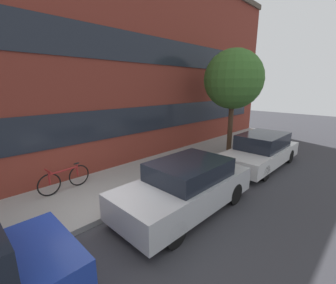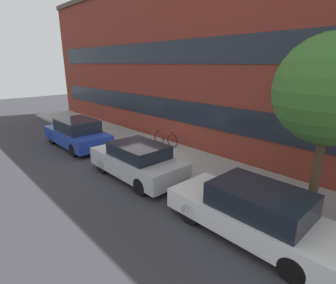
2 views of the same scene
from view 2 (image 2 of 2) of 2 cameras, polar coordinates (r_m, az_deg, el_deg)
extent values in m
plane|color=#333338|center=(12.15, -7.40, -3.75)|extent=(56.00, 56.00, 0.00)
cube|color=gray|center=(12.96, -2.21, -1.95)|extent=(28.00, 2.89, 0.15)
cube|color=maroon|center=(13.58, 3.94, 17.12)|extent=(28.00, 0.90, 8.64)
cube|color=#1E232D|center=(13.45, 2.35, 6.79)|extent=(25.76, 0.04, 1.10)
cube|color=#1E232D|center=(13.25, 2.50, 19.01)|extent=(25.76, 0.04, 1.10)
cube|color=#1E3899|center=(14.51, -19.23, 1.19)|extent=(4.40, 1.80, 0.65)
cube|color=black|center=(14.21, -19.18, 3.48)|extent=(2.29, 1.59, 0.60)
cylinder|color=black|center=(15.54, -23.93, 0.72)|extent=(0.64, 0.18, 0.64)
cylinder|color=black|center=(16.10, -18.53, 1.83)|extent=(0.64, 0.18, 0.64)
cylinder|color=black|center=(13.07, -19.89, -1.68)|extent=(0.64, 0.18, 0.64)
cylinder|color=black|center=(13.73, -13.72, -0.26)|extent=(0.64, 0.18, 0.64)
cube|color=#B2B5BA|center=(10.11, -6.83, -4.61)|extent=(4.06, 1.74, 0.67)
cube|color=black|center=(9.79, -6.39, -1.76)|extent=(2.11, 1.53, 0.47)
cylinder|color=black|center=(10.82, -14.11, -5.03)|extent=(0.61, 0.18, 0.61)
cylinder|color=black|center=(11.59, -7.37, -3.17)|extent=(0.61, 0.18, 0.61)
cylinder|color=black|center=(8.86, -6.01, -9.63)|extent=(0.61, 0.18, 0.61)
cylinder|color=black|center=(9.78, 1.36, -6.90)|extent=(0.61, 0.18, 0.61)
cube|color=silver|center=(7.20, 17.67, -15.34)|extent=(4.42, 1.70, 0.56)
cube|color=black|center=(6.85, 19.40, -11.74)|extent=(2.30, 1.50, 0.58)
cylinder|color=black|center=(7.43, 4.93, -15.32)|extent=(0.58, 0.18, 0.58)
cylinder|color=black|center=(8.48, 12.03, -11.31)|extent=(0.58, 0.18, 0.58)
cylinder|color=black|center=(6.31, 25.44, -23.77)|extent=(0.58, 0.18, 0.58)
cylinder|color=black|center=(7.52, 30.09, -17.36)|extent=(0.58, 0.18, 0.58)
cylinder|color=red|center=(15.72, -14.51, 1.25)|extent=(0.30, 0.30, 0.04)
cylinder|color=red|center=(15.65, -14.58, 2.24)|extent=(0.21, 0.21, 0.52)
sphere|color=red|center=(15.58, -14.66, 3.32)|extent=(0.22, 0.22, 0.22)
cylinder|color=red|center=(15.80, -14.92, 2.55)|extent=(0.17, 0.08, 0.08)
cylinder|color=red|center=(15.48, -14.26, 2.30)|extent=(0.17, 0.08, 0.08)
torus|color=black|center=(13.78, -1.95, 1.01)|extent=(0.68, 0.10, 0.68)
torus|color=black|center=(13.17, 0.96, 0.26)|extent=(0.68, 0.10, 0.68)
cylinder|color=maroon|center=(13.39, -0.54, 1.90)|extent=(0.89, 0.13, 0.06)
cylinder|color=maroon|center=(13.14, 0.81, 1.11)|extent=(0.06, 0.06, 0.39)
cylinder|color=maroon|center=(13.71, -1.91, 1.77)|extent=(0.06, 0.06, 0.39)
ellipsoid|color=black|center=(13.08, 0.81, 2.05)|extent=(0.21, 0.10, 0.05)
cylinder|color=maroon|center=(13.66, -1.92, 2.67)|extent=(0.09, 0.44, 0.05)
cylinder|color=#473323|center=(8.10, 29.66, -5.27)|extent=(0.24, 0.24, 2.70)
sphere|color=#386628|center=(7.65, 31.95, 9.58)|extent=(2.75, 2.75, 2.75)
camera|label=1|loc=(12.13, -34.05, 9.55)|focal=24.00mm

